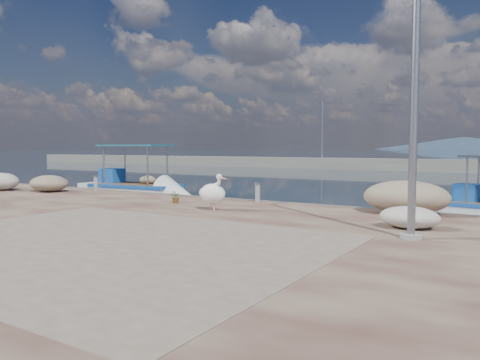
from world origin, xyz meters
name	(u,v)px	position (x,y,z in m)	size (l,w,h in m)	color
ground	(164,237)	(0.00, 0.00, 0.00)	(1400.00, 1400.00, 0.00)	#162635
quay_patch	(100,242)	(1.00, -3.00, 0.50)	(9.00, 7.00, 0.01)	gray
breakwater	(436,165)	(0.00, 40.00, 0.60)	(120.00, 2.20, 7.50)	gray
boat_left	(135,191)	(-8.34, 7.31, 0.23)	(6.25, 2.50, 2.94)	white
pelican	(213,193)	(0.15, 2.04, 1.02)	(1.16, 0.70, 1.10)	tan
lamp_post	(415,77)	(6.16, 0.68, 3.80)	(0.44, 0.96, 7.00)	gray
bollard_near	(258,191)	(0.21, 4.60, 0.86)	(0.22, 0.22, 0.67)	gray
bollard_far	(96,183)	(-7.59, 4.25, 0.87)	(0.23, 0.23, 0.68)	gray
potted_plant	(176,197)	(-1.93, 2.82, 0.71)	(0.38, 0.33, 0.42)	#33722D
net_pile_a	(0,181)	(-11.58, 2.39, 0.88)	(1.88, 1.37, 0.77)	silver
net_pile_d	(409,217)	(5.85, 1.94, 0.76)	(1.37, 1.03, 0.51)	silver
net_pile_c	(406,197)	(5.21, 4.40, 0.97)	(2.40, 1.72, 0.94)	tan
net_pile_b	(49,183)	(-9.18, 3.11, 0.85)	(1.80, 1.40, 0.70)	tan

